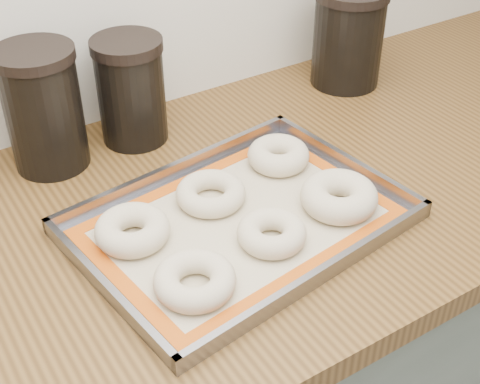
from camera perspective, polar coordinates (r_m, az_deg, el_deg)
cabinet at (r=1.40m, az=2.43°, el=-14.86°), size 3.00×0.65×0.86m
countertop at (r=1.08m, az=3.04°, el=0.18°), size 3.06×0.68×0.04m
baking_tray at (r=0.97m, az=-0.00°, el=-2.51°), size 0.50×0.39×0.03m
baking_mat at (r=0.98m, az=-0.00°, el=-2.60°), size 0.45×0.34×0.00m
bagel_front_left at (r=0.86m, az=-3.88°, el=-7.53°), size 0.13×0.13×0.03m
bagel_front_mid at (r=0.93m, az=2.72°, el=-3.52°), size 0.11×0.11×0.03m
bagel_front_right at (r=1.00m, az=8.45°, el=-0.38°), size 0.14×0.14×0.04m
bagel_back_left at (r=0.95m, az=-9.17°, el=-3.20°), size 0.11×0.11×0.04m
bagel_back_mid at (r=1.01m, az=-2.52°, el=-0.12°), size 0.13×0.13×0.03m
bagel_back_right at (r=1.09m, az=3.30°, el=3.16°), size 0.13×0.13×0.04m
canister_left at (r=1.10m, az=-16.43°, el=6.84°), size 0.13×0.13×0.20m
canister_mid at (r=1.15m, az=-9.28°, el=8.56°), size 0.12×0.12×0.18m
canister_right at (r=1.34m, az=9.21°, el=12.94°), size 0.14×0.14×0.19m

